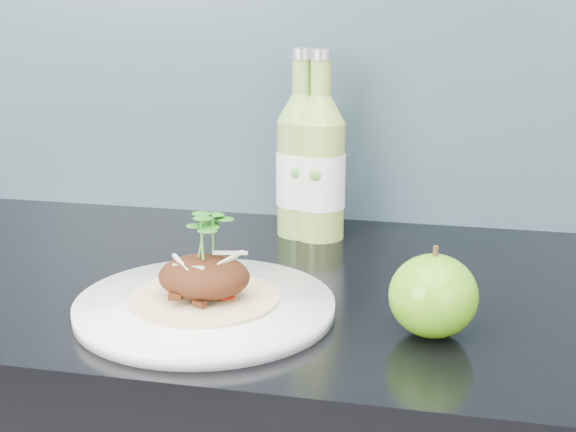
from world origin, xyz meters
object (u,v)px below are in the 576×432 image
cider_bottle_left (302,166)px  green_apple (433,296)px  dinner_plate (205,306)px  cider_bottle_right (320,168)px

cider_bottle_left → green_apple: bearing=-48.7°
dinner_plate → cider_bottle_right: (0.07, 0.31, 0.09)m
dinner_plate → cider_bottle_left: bearing=82.8°
green_apple → cider_bottle_left: cider_bottle_left is taller
green_apple → cider_bottle_right: cider_bottle_right is taller
cider_bottle_right → dinner_plate: bearing=-104.7°
dinner_plate → green_apple: size_ratio=3.23×
green_apple → cider_bottle_left: bearing=122.2°
dinner_plate → cider_bottle_left: size_ratio=1.16×
green_apple → cider_bottle_right: 0.37m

